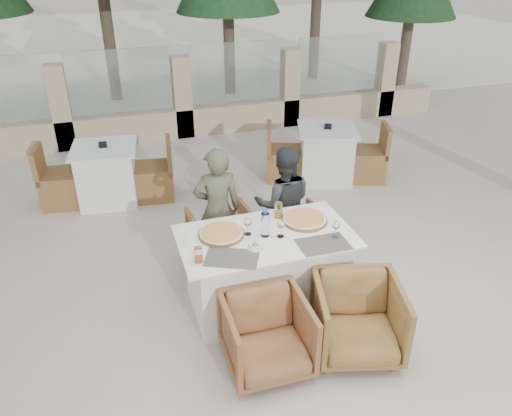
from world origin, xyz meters
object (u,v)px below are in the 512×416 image
object	(u,v)px
wine_glass_centre	(248,226)
beer_glass_right	(279,210)
diner_right	(283,204)
bg_table_a	(108,174)
water_bottle	(265,223)
wine_glass_near	(281,228)
pizza_right	(305,219)
diner_left	(218,210)
olive_dish	(255,246)
bg_table_b	(326,154)
armchair_far_left	(223,238)
armchair_near_left	(267,335)
wine_glass_corner	(336,229)
beer_glass_left	(198,255)
pizza_left	(221,233)
dining_table	(266,270)
armchair_near_right	(357,319)
armchair_far_right	(298,233)

from	to	relation	value
wine_glass_centre	beer_glass_right	distance (m)	0.43
diner_right	bg_table_a	distance (m)	2.64
water_bottle	wine_glass_near	size ratio (longest dim) A/B	1.50
pizza_right	wine_glass_near	size ratio (longest dim) A/B	2.35
diner_left	diner_right	xyz separation A→B (m)	(0.71, -0.05, -0.03)
olive_dish	wine_glass_centre	bearing A→B (deg)	88.81
bg_table_b	beer_glass_right	bearing A→B (deg)	-106.44
wine_glass_centre	water_bottle	bearing A→B (deg)	-26.48
olive_dish	armchair_far_left	bearing A→B (deg)	93.52
armchair_near_left	wine_glass_near	bearing A→B (deg)	63.51
pizza_right	bg_table_b	world-z (taller)	pizza_right
wine_glass_corner	armchair_near_left	size ratio (longest dim) A/B	0.27
olive_dish	bg_table_a	xyz separation A→B (m)	(-1.15, 2.85, -0.41)
water_bottle	olive_dish	world-z (taller)	water_bottle
beer_glass_left	diner_right	world-z (taller)	diner_right
armchair_far_left	wine_glass_centre	bearing A→B (deg)	90.65
pizza_left	pizza_right	world-z (taller)	pizza_right
wine_glass_corner	pizza_left	bearing A→B (deg)	160.62
beer_glass_left	wine_glass_centre	bearing A→B (deg)	29.58
bg_table_a	bg_table_b	size ratio (longest dim) A/B	1.00
wine_glass_corner	bg_table_a	world-z (taller)	wine_glass_corner
dining_table	armchair_near_right	world-z (taller)	dining_table
bg_table_b	olive_dish	bearing A→B (deg)	-107.31
wine_glass_near	beer_glass_left	distance (m)	0.81
armchair_near_left	diner_left	size ratio (longest dim) A/B	0.51
dining_table	beer_glass_right	size ratio (longest dim) A/B	10.21
armchair_far_left	bg_table_a	world-z (taller)	bg_table_a
pizza_left	bg_table_b	size ratio (longest dim) A/B	0.25
armchair_far_left	wine_glass_near	bearing A→B (deg)	107.08
pizza_right	diner_left	size ratio (longest dim) A/B	0.32
wine_glass_corner	armchair_far_left	world-z (taller)	wine_glass_corner
armchair_far_left	diner_left	distance (m)	0.38
pizza_right	beer_glass_right	xyz separation A→B (m)	(-0.21, 0.15, 0.05)
water_bottle	armchair_far_right	xyz separation A→B (m)	(0.63, 0.69, -0.64)
pizza_left	pizza_right	size ratio (longest dim) A/B	0.97
water_bottle	beer_glass_left	distance (m)	0.70
olive_dish	armchair_far_left	xyz separation A→B (m)	(-0.06, 0.96, -0.48)
pizza_left	pizza_right	distance (m)	0.82
beer_glass_right	olive_dish	size ratio (longest dim) A/B	1.42
beer_glass_right	armchair_far_right	bearing A→B (deg)	45.94
wine_glass_near	diner_right	xyz separation A→B (m)	(0.32, 0.78, -0.21)
armchair_far_right	bg_table_b	world-z (taller)	bg_table_b
armchair_far_right	pizza_right	bearing A→B (deg)	63.61
dining_table	armchair_near_left	size ratio (longest dim) A/B	2.31
pizza_left	wine_glass_centre	world-z (taller)	wine_glass_centre
armchair_near_right	wine_glass_near	bearing A→B (deg)	133.48
olive_dish	beer_glass_left	bearing A→B (deg)	-173.90
water_bottle	bg_table_a	world-z (taller)	water_bottle
pizza_left	diner_left	xyz separation A→B (m)	(0.12, 0.65, -0.12)
wine_glass_corner	armchair_near_left	bearing A→B (deg)	-146.78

